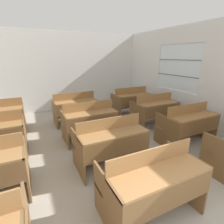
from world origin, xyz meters
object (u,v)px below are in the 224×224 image
at_px(bench_second_center, 111,142).
at_px(bench_second_right, 188,123).
at_px(bench_back_center, 75,107).
at_px(wastepaper_bin, 136,102).
at_px(bench_third_right, 155,109).
at_px(bench_back_right, 131,100).
at_px(bench_third_center, 90,120).
at_px(bench_front_center, 152,182).

relative_size(bench_second_center, bench_second_right, 1.00).
relative_size(bench_back_center, wastepaper_bin, 3.72).
bearing_deg(bench_second_right, wastepaper_bin, 77.83).
bearing_deg(bench_third_right, bench_back_right, 91.45).
xyz_separation_m(bench_second_right, bench_third_right, (0.03, 1.17, 0.00)).
xyz_separation_m(bench_second_right, wastepaper_bin, (0.66, 3.07, -0.32)).
bearing_deg(bench_back_center, bench_third_right, -31.14).
distance_m(bench_third_center, bench_back_right, 2.25).
bearing_deg(bench_third_center, bench_second_right, -31.22).
relative_size(bench_second_right, bench_third_right, 1.00).
distance_m(bench_front_center, bench_back_center, 3.53).
bearing_deg(bench_third_center, bench_back_center, 91.31).
bearing_deg(bench_second_center, bench_back_center, 90.10).
xyz_separation_m(bench_third_center, wastepaper_bin, (2.57, 1.91, -0.32)).
height_order(bench_back_right, wastepaper_bin, bench_back_right).
height_order(bench_second_center, bench_back_center, same).
relative_size(bench_second_right, bench_back_center, 1.00).
bearing_deg(bench_back_center, bench_front_center, -89.84).
bearing_deg(bench_third_center, bench_third_right, 0.28).
distance_m(bench_back_right, wastepaper_bin, 1.03).
distance_m(bench_third_center, bench_third_right, 1.94).
relative_size(bench_third_right, bench_back_center, 1.00).
distance_m(bench_third_center, wastepaper_bin, 3.22).
distance_m(bench_front_center, bench_third_right, 3.05).
height_order(bench_second_right, bench_back_center, same).
xyz_separation_m(bench_second_center, bench_third_center, (0.02, 1.19, 0.00)).
xyz_separation_m(bench_second_center, wastepaper_bin, (2.60, 3.10, -0.32)).
bearing_deg(bench_second_right, bench_front_center, -148.60).
relative_size(bench_second_center, wastepaper_bin, 3.72).
relative_size(bench_third_center, wastepaper_bin, 3.72).
height_order(bench_third_center, bench_back_center, same).
height_order(bench_front_center, bench_back_right, same).
distance_m(bench_second_right, bench_back_right, 2.36).
distance_m(bench_third_right, bench_back_center, 2.29).
distance_m(bench_front_center, bench_second_center, 1.15).
bearing_deg(wastepaper_bin, bench_back_right, -133.13).
bearing_deg(bench_back_center, bench_back_right, 0.10).
height_order(bench_second_right, bench_back_right, same).
xyz_separation_m(bench_front_center, bench_second_right, (1.93, 1.18, 0.00)).
xyz_separation_m(bench_front_center, bench_third_right, (1.95, 2.35, 0.00)).
height_order(bench_front_center, wastepaper_bin, bench_front_center).
bearing_deg(bench_back_center, bench_second_center, -89.90).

